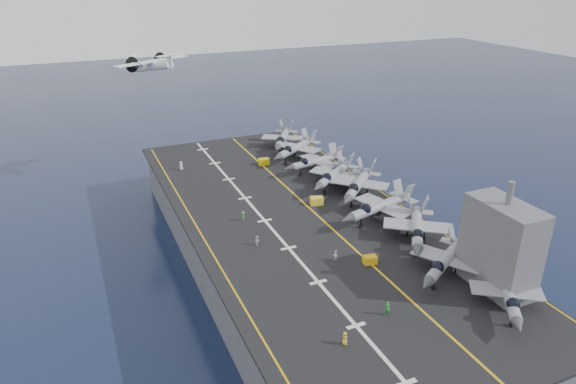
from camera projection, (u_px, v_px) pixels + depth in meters
name	position (u px, v px, depth m)	size (l,w,h in m)	color
ground	(297.00, 266.00, 92.28)	(500.00, 500.00, 0.00)	#142135
hull	(297.00, 242.00, 90.27)	(36.00, 90.00, 10.00)	#56595E
flight_deck	(297.00, 215.00, 88.18)	(38.00, 92.00, 0.40)	black
foul_line	(313.00, 211.00, 89.19)	(0.35, 90.00, 0.02)	gold
landing_centerline	(265.00, 221.00, 85.90)	(0.50, 90.00, 0.02)	silver
deck_edge_port	(201.00, 233.00, 81.88)	(0.25, 90.00, 0.02)	gold
deck_edge_stbd	(388.00, 197.00, 94.85)	(0.25, 90.00, 0.02)	gold
island_superstructure	(502.00, 236.00, 65.38)	(5.00, 10.00, 15.00)	#56595E
fighter_jet_0	(508.00, 292.00, 63.02)	(14.70, 15.80, 4.56)	#8F989F
fighter_jet_1	(446.00, 259.00, 69.78)	(17.36, 15.79, 5.02)	#98A1A8
fighter_jet_2	(417.00, 227.00, 78.19)	(17.19, 18.34, 5.30)	#9EA7AE
fighter_jet_3	(380.00, 206.00, 84.95)	(17.84, 14.13, 5.44)	#8C929B
fighter_jet_4	(358.00, 183.00, 93.59)	(18.80, 18.77, 5.53)	#98A0A9
fighter_jet_5	(334.00, 174.00, 98.40)	(18.00, 17.08, 5.21)	#9BA2AA
fighter_jet_6	(316.00, 161.00, 105.51)	(15.79, 12.07, 4.93)	gray
fighter_jet_7	(296.00, 147.00, 112.65)	(18.53, 17.15, 5.35)	#929CA3
fighter_jet_8	(283.00, 138.00, 119.20)	(16.57, 18.15, 5.25)	#A2AAB3
tow_cart_a	(370.00, 260.00, 73.34)	(2.10, 1.55, 1.15)	gold
tow_cart_b	(317.00, 201.00, 91.62)	(2.56, 1.98, 1.36)	yellow
tow_cart_c	(264.00, 162.00, 110.11)	(2.40, 1.71, 1.35)	#D1B70A
crew_0	(345.00, 338.00, 57.42)	(0.75, 1.05, 1.66)	yellow
crew_2	(257.00, 241.00, 78.05)	(0.79, 1.05, 1.59)	silver
crew_3	(243.00, 216.00, 85.68)	(0.98, 1.16, 1.63)	green
crew_5	(181.00, 165.00, 107.21)	(1.35, 1.23, 1.87)	white
crew_6	(387.00, 308.00, 62.29)	(1.34, 1.09, 1.93)	#248D30
crew_7	(335.00, 255.00, 74.08)	(1.10, 0.86, 1.61)	white
transport_plane	(153.00, 66.00, 119.61)	(24.02, 21.62, 4.71)	silver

